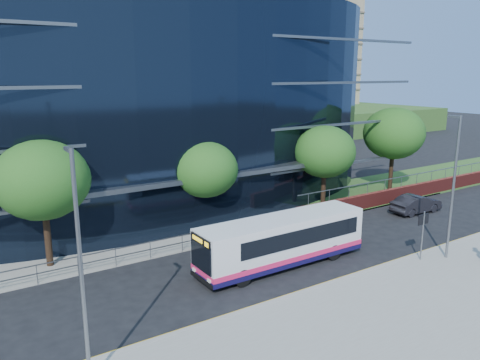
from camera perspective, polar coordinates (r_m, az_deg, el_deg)
ground at (r=26.13m, az=12.25°, el=-10.69°), size 200.00×200.00×0.00m
pavement_near at (r=23.24m, az=21.29°, el=-14.22°), size 80.00×8.00×0.15m
kerb at (r=25.47m, az=13.89°, el=-11.22°), size 80.00×0.25×0.16m
yellow_line_outer at (r=25.63m, az=13.55°, el=-11.23°), size 80.00×0.08×0.01m
yellow_line_inner at (r=25.72m, az=13.30°, el=-11.12°), size 80.00×0.08×0.01m
far_forecourt at (r=31.55m, az=-10.26°, el=-6.31°), size 50.00×8.00×0.10m
grass_verge at (r=50.75m, az=22.64°, el=0.25°), size 36.00×8.00×0.12m
glass_office at (r=39.81m, az=-13.68°, el=9.21°), size 44.00×23.10×16.00m
retaining_wall at (r=45.38m, az=23.66°, el=-0.54°), size 34.00×0.40×2.11m
guard_railings at (r=27.10m, az=-10.90°, el=-7.87°), size 24.00×0.05×1.10m
apartment_block at (r=88.78m, az=0.65°, el=13.45°), size 60.00×42.00×30.00m
street_sign at (r=27.73m, az=21.42°, el=-5.17°), size 0.85×0.09×2.80m
tree_far_a at (r=26.53m, az=-22.98°, el=-0.02°), size 4.95×4.95×6.98m
tree_far_b at (r=30.39m, az=-4.26°, el=1.27°), size 4.29×4.29×6.05m
tree_far_c at (r=35.79m, az=10.31°, el=3.40°), size 4.62×4.62×6.51m
tree_far_d at (r=42.95m, az=18.24°, el=5.41°), size 5.28×5.28×7.44m
tree_dist_e at (r=70.32m, az=3.04°, el=8.20°), size 4.62×4.62×6.51m
tree_dist_f at (r=82.20m, az=11.34°, el=8.43°), size 4.29×4.29×6.05m
streetlight_west at (r=15.93m, az=-18.89°, el=-9.55°), size 0.15×0.77×8.00m
streetlight_east at (r=28.06m, az=24.56°, el=-0.39°), size 0.15×0.77×8.00m
city_bus at (r=25.80m, az=5.31°, el=-7.30°), size 10.08×2.33×2.72m
parked_car at (r=37.69m, az=20.68°, el=-2.73°), size 4.29×1.64×1.40m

